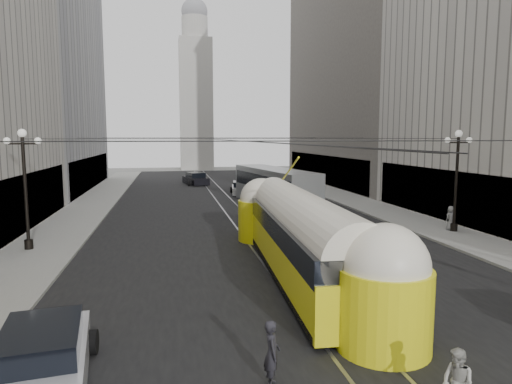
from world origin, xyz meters
name	(u,v)px	position (x,y,z in m)	size (l,w,h in m)	color
road	(228,205)	(0.00, 32.50, 0.00)	(20.00, 85.00, 0.02)	black
sidewalk_left	(95,203)	(-12.00, 36.00, 0.07)	(4.00, 72.00, 0.15)	gray
sidewalk_right	(341,196)	(12.00, 36.00, 0.07)	(4.00, 72.00, 0.15)	gray
rail_left	(220,206)	(-0.75, 32.50, 0.00)	(0.12, 85.00, 0.04)	gray
rail_right	(237,205)	(0.75, 32.50, 0.00)	(0.12, 85.00, 0.04)	gray
building_left_far	(31,62)	(-19.99, 48.00, 14.31)	(12.60, 28.60, 28.60)	#999999
building_right_far	(369,56)	(20.00, 48.00, 16.31)	(12.60, 32.60, 32.60)	#514C47
distant_tower	(196,89)	(0.00, 80.00, 14.97)	(6.00, 6.00, 31.36)	#B2AFA8
lamppost_left_mid	(25,182)	(-12.60, 18.00, 3.74)	(1.86, 0.44, 6.37)	black
lamppost_right_mid	(457,175)	(12.60, 18.00, 3.74)	(1.86, 0.44, 6.37)	black
catenary	(231,139)	(0.12, 31.49, 5.88)	(25.00, 72.00, 0.23)	black
streetcar	(301,235)	(0.50, 11.18, 1.83)	(3.44, 17.07, 3.75)	yellow
city_bus	(274,186)	(3.83, 30.87, 1.84)	(4.92, 13.56, 3.36)	gray
sedan_silver	(42,362)	(-8.24, 3.56, 0.70)	(2.63, 5.12, 1.55)	silver
sedan_white_far	(240,188)	(2.29, 40.23, 0.61)	(2.28, 4.48, 1.36)	silver
sedan_dark_far	(196,179)	(-1.87, 51.04, 0.71)	(3.30, 5.33, 1.57)	black
pedestrian_crossing_a	(272,353)	(-2.73, 2.68, 0.83)	(0.61, 0.40, 1.67)	black
pedestrian_crossing_b	(458,383)	(0.98, 0.72, 0.76)	(0.74, 0.58, 1.53)	#A9A89E
pedestrian_sidewalk_right	(451,218)	(12.53, 18.24, 0.93)	(0.76, 0.47, 1.56)	slate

